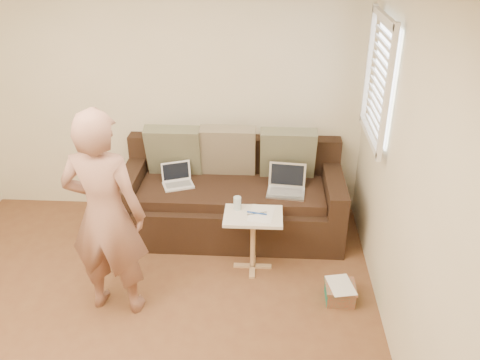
{
  "coord_description": "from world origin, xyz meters",
  "views": [
    {
      "loc": [
        1.03,
        -2.65,
        2.91
      ],
      "look_at": [
        0.8,
        1.4,
        0.78
      ],
      "focal_mm": 37.91,
      "sensor_mm": 36.0,
      "label": 1
    }
  ],
  "objects": [
    {
      "name": "floor",
      "position": [
        0.0,
        0.0,
        0.0
      ],
      "size": [
        4.5,
        4.5,
        0.0
      ],
      "primitive_type": "plane",
      "color": "brown",
      "rests_on": "ground"
    },
    {
      "name": "wall_back",
      "position": [
        0.0,
        2.25,
        1.3
      ],
      "size": [
        4.0,
        0.0,
        4.0
      ],
      "primitive_type": "plane",
      "rotation": [
        1.57,
        0.0,
        0.0
      ],
      "color": "beige",
      "rests_on": "ground"
    },
    {
      "name": "striped_box",
      "position": [
        1.69,
        0.74,
        0.08
      ],
      "size": [
        0.25,
        0.25,
        0.16
      ],
      "primitive_type": null,
      "color": "red",
      "rests_on": "ground"
    },
    {
      "name": "laptop_white",
      "position": [
        0.17,
        1.73,
        0.52
      ],
      "size": [
        0.35,
        0.3,
        0.21
      ],
      "primitive_type": null,
      "rotation": [
        0.0,
        0.0,
        0.37
      ],
      "color": "white",
      "rests_on": "sofa"
    },
    {
      "name": "side_table",
      "position": [
        0.93,
        1.15,
        0.28
      ],
      "size": [
        0.52,
        0.36,
        0.57
      ],
      "primitive_type": null,
      "color": "silver",
      "rests_on": "ground"
    },
    {
      "name": "pillow_left",
      "position": [
        0.1,
        1.98,
        0.79
      ],
      "size": [
        0.55,
        0.29,
        0.57
      ],
      "primitive_type": null,
      "rotation": [
        0.28,
        0.0,
        0.0
      ],
      "color": "#545841",
      "rests_on": "sofa"
    },
    {
      "name": "pillow_right",
      "position": [
        1.25,
        1.98,
        0.79
      ],
      "size": [
        0.55,
        0.28,
        0.57
      ],
      "primitive_type": null,
      "rotation": [
        0.26,
        0.0,
        0.0
      ],
      "color": "#545841",
      "rests_on": "sofa"
    },
    {
      "name": "sofa",
      "position": [
        0.7,
        1.77,
        0.42
      ],
      "size": [
        2.2,
        0.95,
        0.85
      ],
      "primitive_type": null,
      "color": "black",
      "rests_on": "ground"
    },
    {
      "name": "pillow_mid",
      "position": [
        0.65,
        2.01,
        0.79
      ],
      "size": [
        0.55,
        0.27,
        0.57
      ],
      "primitive_type": null,
      "rotation": [
        0.24,
        0.0,
        0.0
      ],
      "color": "#787056",
      "rests_on": "sofa"
    },
    {
      "name": "wall_right",
      "position": [
        2.0,
        0.0,
        1.3
      ],
      "size": [
        0.0,
        4.5,
        4.5
      ],
      "primitive_type": "plane",
      "rotation": [
        1.57,
        0.0,
        -1.57
      ],
      "color": "beige",
      "rests_on": "ground"
    },
    {
      "name": "laptop_silver",
      "position": [
        1.23,
        1.64,
        0.52
      ],
      "size": [
        0.39,
        0.3,
        0.24
      ],
      "primitive_type": null,
      "rotation": [
        0.0,
        0.0,
        -0.11
      ],
      "color": "#B7BABC",
      "rests_on": "sofa"
    },
    {
      "name": "person",
      "position": [
        -0.18,
        0.58,
        0.87
      ],
      "size": [
        0.67,
        0.49,
        1.75
      ],
      "primitive_type": "imported",
      "rotation": [
        0.0,
        0.0,
        3.05
      ],
      "color": "#90564E",
      "rests_on": "ground"
    },
    {
      "name": "drinking_glass",
      "position": [
        0.79,
        1.24,
        0.63
      ],
      "size": [
        0.07,
        0.07,
        0.12
      ],
      "primitive_type": null,
      "color": "silver",
      "rests_on": "side_table"
    },
    {
      "name": "window_blinds",
      "position": [
        1.95,
        1.5,
        1.7
      ],
      "size": [
        0.12,
        0.88,
        1.08
      ],
      "primitive_type": null,
      "color": "white",
      "rests_on": "wall_right"
    },
    {
      "name": "scissors",
      "position": [
        0.96,
        1.16,
        0.58
      ],
      "size": [
        0.19,
        0.11,
        0.02
      ],
      "primitive_type": null,
      "rotation": [
        0.0,
        0.0,
        0.06
      ],
      "color": "silver",
      "rests_on": "side_table"
    },
    {
      "name": "paper_on_table",
      "position": [
        1.0,
        1.17,
        0.57
      ],
      "size": [
        0.25,
        0.33,
        0.0
      ],
      "primitive_type": null,
      "rotation": [
        0.0,
        0.0,
        -0.14
      ],
      "color": "white",
      "rests_on": "side_table"
    }
  ]
}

